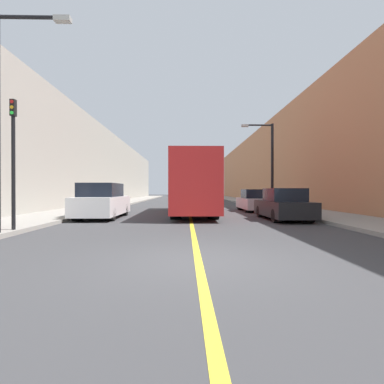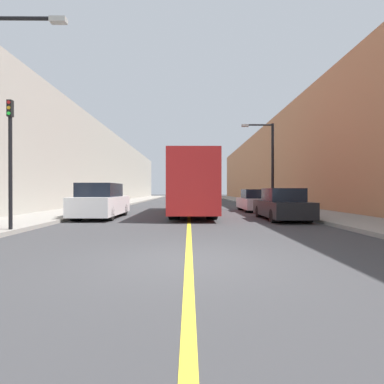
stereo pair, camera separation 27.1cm
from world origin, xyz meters
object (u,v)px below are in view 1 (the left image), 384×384
object	(u,v)px
parked_suv_left	(102,202)
traffic_light	(13,159)
car_right_mid	(255,201)
street_lamp_left	(4,107)
bus	(193,184)
car_right_near	(283,206)
street_lamp_right	(269,159)

from	to	relation	value
parked_suv_left	traffic_light	distance (m)	6.09
car_right_mid	street_lamp_left	size ratio (longest dim) A/B	0.66
bus	car_right_near	bearing A→B (deg)	-40.12
parked_suv_left	car_right_near	distance (m)	9.23
street_lamp_left	bus	bearing A→B (deg)	56.32
street_lamp_left	car_right_mid	bearing A→B (deg)	47.93
parked_suv_left	street_lamp_left	bearing A→B (deg)	-100.80
parked_suv_left	traffic_light	xyz separation A→B (m)	(-1.34, -5.71, 1.64)
bus	street_lamp_right	world-z (taller)	street_lamp_right
car_right_near	car_right_mid	size ratio (longest dim) A/B	1.02
car_right_near	street_lamp_right	size ratio (longest dim) A/B	0.73
bus	street_lamp_right	bearing A→B (deg)	29.88
bus	parked_suv_left	size ratio (longest dim) A/B	2.23
parked_suv_left	street_lamp_left	size ratio (longest dim) A/B	0.73
parked_suv_left	car_right_mid	world-z (taller)	parked_suv_left
bus	car_right_mid	xyz separation A→B (m)	(4.40, 2.51, -1.13)
car_right_near	street_lamp_right	xyz separation A→B (m)	(1.24, 6.90, 3.00)
traffic_light	car_right_near	bearing A→B (deg)	23.92
parked_suv_left	bus	bearing A→B (deg)	28.74
street_lamp_left	traffic_light	world-z (taller)	street_lamp_left
parked_suv_left	car_right_mid	size ratio (longest dim) A/B	1.11
parked_suv_left	street_lamp_left	world-z (taller)	street_lamp_left
parked_suv_left	car_right_mid	xyz separation A→B (m)	(9.20, 5.14, -0.16)
street_lamp_left	traffic_light	size ratio (longest dim) A/B	1.56
bus	traffic_light	distance (m)	10.38
car_right_near	street_lamp_right	bearing A→B (deg)	79.79
car_right_near	street_lamp_right	world-z (taller)	street_lamp_right
street_lamp_right	street_lamp_left	bearing A→B (deg)	-133.49
parked_suv_left	car_right_mid	bearing A→B (deg)	29.19
car_right_mid	street_lamp_left	distance (m)	15.91
bus	car_right_mid	world-z (taller)	bus
parked_suv_left	street_lamp_right	xyz separation A→B (m)	(10.42, 5.86, 2.86)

